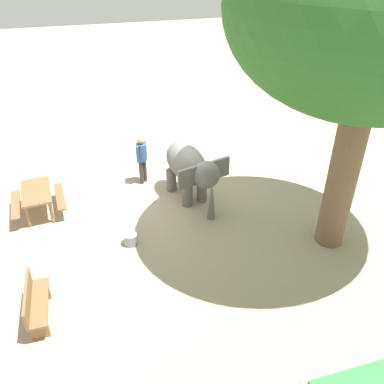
{
  "coord_description": "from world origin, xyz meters",
  "views": [
    {
      "loc": [
        2.56,
        10.19,
        7.0
      ],
      "look_at": [
        -0.13,
        0.92,
        0.8
      ],
      "focal_mm": 37.81,
      "sensor_mm": 36.0,
      "label": 1
    }
  ],
  "objects_px": {
    "wooden_bench": "(35,303)",
    "picnic_table_near": "(37,196)",
    "feed_bucket": "(131,239)",
    "shade_tree_main": "(382,8)",
    "elephant": "(190,168)",
    "person_handler": "(142,157)"
  },
  "relations": [
    {
      "from": "elephant",
      "to": "feed_bucket",
      "type": "bearing_deg",
      "value": -66.92
    },
    {
      "from": "feed_bucket",
      "to": "shade_tree_main",
      "type": "bearing_deg",
      "value": 165.8
    },
    {
      "from": "elephant",
      "to": "shade_tree_main",
      "type": "relative_size",
      "value": 0.31
    },
    {
      "from": "elephant",
      "to": "feed_bucket",
      "type": "relative_size",
      "value": 6.96
    },
    {
      "from": "elephant",
      "to": "wooden_bench",
      "type": "distance_m",
      "value": 5.7
    },
    {
      "from": "elephant",
      "to": "wooden_bench",
      "type": "relative_size",
      "value": 1.79
    },
    {
      "from": "shade_tree_main",
      "to": "picnic_table_near",
      "type": "distance_m",
      "value": 9.76
    },
    {
      "from": "person_handler",
      "to": "wooden_bench",
      "type": "height_order",
      "value": "person_handler"
    },
    {
      "from": "person_handler",
      "to": "feed_bucket",
      "type": "xyz_separation_m",
      "value": [
        0.91,
        3.07,
        -0.79
      ]
    },
    {
      "from": "elephant",
      "to": "picnic_table_near",
      "type": "distance_m",
      "value": 4.54
    },
    {
      "from": "wooden_bench",
      "to": "picnic_table_near",
      "type": "bearing_deg",
      "value": -178.57
    },
    {
      "from": "shade_tree_main",
      "to": "person_handler",
      "type": "bearing_deg",
      "value": -45.83
    },
    {
      "from": "shade_tree_main",
      "to": "picnic_table_near",
      "type": "height_order",
      "value": "shade_tree_main"
    },
    {
      "from": "person_handler",
      "to": "picnic_table_near",
      "type": "relative_size",
      "value": 1.01
    },
    {
      "from": "shade_tree_main",
      "to": "picnic_table_near",
      "type": "relative_size",
      "value": 5.0
    },
    {
      "from": "shade_tree_main",
      "to": "wooden_bench",
      "type": "xyz_separation_m",
      "value": [
        7.44,
        0.6,
        -5.3
      ]
    },
    {
      "from": "feed_bucket",
      "to": "person_handler",
      "type": "bearing_deg",
      "value": -106.46
    },
    {
      "from": "picnic_table_near",
      "to": "wooden_bench",
      "type": "bearing_deg",
      "value": 176.41
    },
    {
      "from": "elephant",
      "to": "picnic_table_near",
      "type": "xyz_separation_m",
      "value": [
        4.48,
        -0.51,
        -0.51
      ]
    },
    {
      "from": "wooden_bench",
      "to": "feed_bucket",
      "type": "xyz_separation_m",
      "value": [
        -2.29,
        -1.9,
        -0.31
      ]
    },
    {
      "from": "person_handler",
      "to": "picnic_table_near",
      "type": "height_order",
      "value": "person_handler"
    },
    {
      "from": "person_handler",
      "to": "picnic_table_near",
      "type": "distance_m",
      "value": 3.4
    }
  ]
}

